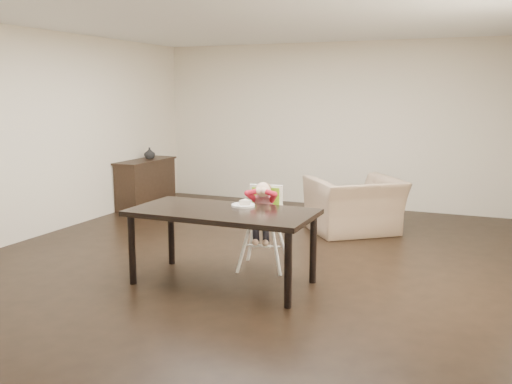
# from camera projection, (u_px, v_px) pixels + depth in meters

# --- Properties ---
(ground) EXTENTS (7.00, 7.00, 0.00)m
(ground) POSITION_uv_depth(u_px,v_px,m) (247.00, 259.00, 6.53)
(ground) COLOR black
(ground) RESTS_ON ground
(room_walls) EXTENTS (6.02, 7.02, 2.71)m
(room_walls) POSITION_uv_depth(u_px,v_px,m) (247.00, 95.00, 6.21)
(room_walls) COLOR beige
(room_walls) RESTS_ON ground
(dining_table) EXTENTS (1.80, 0.90, 0.75)m
(dining_table) POSITION_uv_depth(u_px,v_px,m) (223.00, 218.00, 5.60)
(dining_table) COLOR black
(dining_table) RESTS_ON ground
(high_chair) EXTENTS (0.45, 0.45, 0.95)m
(high_chair) POSITION_uv_depth(u_px,v_px,m) (264.00, 207.00, 6.12)
(high_chair) COLOR white
(high_chair) RESTS_ON ground
(plate) EXTENTS (0.26, 0.26, 0.07)m
(plate) POSITION_uv_depth(u_px,v_px,m) (244.00, 204.00, 5.76)
(plate) COLOR white
(plate) RESTS_ON dining_table
(armchair) EXTENTS (1.36, 1.30, 1.00)m
(armchair) POSITION_uv_depth(u_px,v_px,m) (355.00, 196.00, 7.70)
(armchair) COLOR #94795E
(armchair) RESTS_ON ground
(sideboard) EXTENTS (0.44, 1.26, 0.79)m
(sideboard) POSITION_uv_depth(u_px,v_px,m) (146.00, 183.00, 9.47)
(sideboard) COLOR black
(sideboard) RESTS_ON ground
(vase) EXTENTS (0.23, 0.23, 0.18)m
(vase) POSITION_uv_depth(u_px,v_px,m) (150.00, 153.00, 9.50)
(vase) COLOR #99999E
(vase) RESTS_ON sideboard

